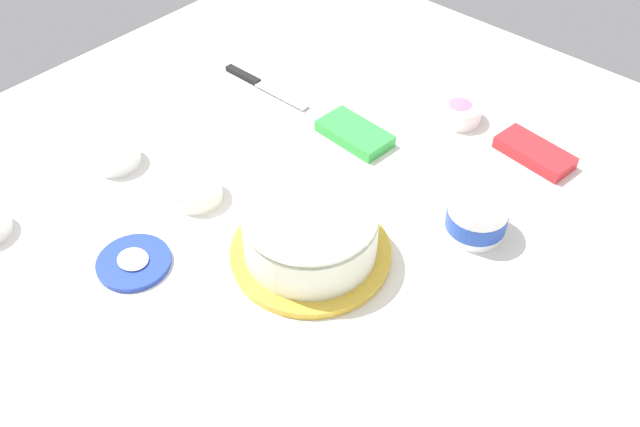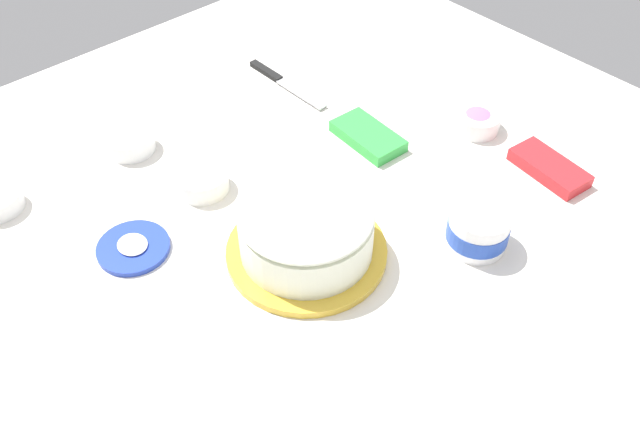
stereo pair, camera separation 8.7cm
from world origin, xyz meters
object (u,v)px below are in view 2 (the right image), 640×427
(sprinkle_bowl_pink, at_px, (477,120))
(candy_box_lower, at_px, (549,168))
(candy_box_upper, at_px, (368,136))
(frosting_tub, at_px, (478,228))
(sprinkle_bowl_rainbow, at_px, (130,141))
(sprinkle_bowl_blue, at_px, (202,180))
(frosted_cake, at_px, (306,232))
(spreading_knife, at_px, (280,80))
(frosting_tub_lid, at_px, (133,247))

(sprinkle_bowl_pink, distance_m, candy_box_lower, 0.18)
(candy_box_upper, bearing_deg, candy_box_lower, 35.49)
(frosting_tub, xyz_separation_m, sprinkle_bowl_rainbow, (-0.61, -0.30, -0.02))
(sprinkle_bowl_blue, bearing_deg, frosted_cake, 7.87)
(sprinkle_bowl_blue, distance_m, candy_box_lower, 0.65)
(frosted_cake, bearing_deg, spreading_knife, 145.26)
(sprinkle_bowl_rainbow, distance_m, candy_box_lower, 0.80)
(frosted_cake, height_order, frosting_tub, frosted_cake)
(frosting_tub, height_order, frosting_tub_lid, frosting_tub)
(candy_box_lower, relative_size, candy_box_upper, 1.00)
(sprinkle_bowl_rainbow, relative_size, candy_box_upper, 0.64)
(sprinkle_bowl_pink, height_order, candy_box_lower, sprinkle_bowl_pink)
(spreading_knife, distance_m, sprinkle_bowl_pink, 0.44)
(frosting_tub, xyz_separation_m, spreading_knife, (-0.59, 0.06, -0.03))
(candy_box_lower, bearing_deg, sprinkle_bowl_blue, -121.15)
(sprinkle_bowl_rainbow, bearing_deg, candy_box_upper, 51.24)
(frosting_tub_lid, bearing_deg, sprinkle_bowl_blue, 105.15)
(frosted_cake, bearing_deg, frosting_tub, 52.85)
(frosting_tub, xyz_separation_m, frosting_tub_lid, (-0.37, -0.44, -0.03))
(spreading_knife, relative_size, sprinkle_bowl_pink, 2.56)
(sprinkle_bowl_blue, height_order, candy_box_upper, sprinkle_bowl_blue)
(sprinkle_bowl_pink, xyz_separation_m, sprinkle_bowl_blue, (-0.22, -0.51, -0.00))
(sprinkle_bowl_pink, relative_size, sprinkle_bowl_blue, 0.96)
(frosted_cake, relative_size, candy_box_lower, 1.81)
(sprinkle_bowl_blue, xyz_separation_m, candy_box_lower, (0.40, 0.51, -0.01))
(sprinkle_bowl_pink, distance_m, sprinkle_bowl_rainbow, 0.69)
(spreading_knife, height_order, sprinkle_bowl_blue, sprinkle_bowl_blue)
(frosting_tub, bearing_deg, sprinkle_bowl_pink, 128.53)
(candy_box_upper, bearing_deg, frosted_cake, -59.59)
(frosted_cake, bearing_deg, sprinkle_bowl_rainbow, -170.58)
(frosting_tub, height_order, sprinkle_bowl_blue, frosting_tub)
(spreading_knife, bearing_deg, sprinkle_bowl_pink, 25.40)
(sprinkle_bowl_rainbow, xyz_separation_m, candy_box_lower, (0.59, 0.55, -0.01))
(frosting_tub_lid, xyz_separation_m, spreading_knife, (-0.22, 0.50, -0.00))
(candy_box_upper, bearing_deg, sprinkle_bowl_rainbow, -125.16)
(sprinkle_bowl_pink, bearing_deg, sprinkle_bowl_blue, -113.34)
(spreading_knife, xyz_separation_m, sprinkle_bowl_rainbow, (-0.02, -0.36, 0.01))
(spreading_knife, bearing_deg, frosting_tub, -6.19)
(frosting_tub_lid, xyz_separation_m, candy_box_upper, (0.06, 0.50, 0.01))
(candy_box_lower, bearing_deg, sprinkle_bowl_pink, -174.80)
(frosted_cake, xyz_separation_m, spreading_knife, (-0.42, 0.29, -0.05))
(spreading_knife, relative_size, candy_box_lower, 1.59)
(candy_box_upper, bearing_deg, spreading_knife, -176.98)
(frosting_tub_lid, height_order, candy_box_upper, candy_box_upper)
(sprinkle_bowl_blue, relative_size, sprinkle_bowl_rainbow, 1.02)
(frosting_tub, bearing_deg, sprinkle_bowl_blue, -148.13)
(sprinkle_bowl_pink, bearing_deg, candy_box_lower, -1.79)
(frosting_tub_lid, height_order, sprinkle_bowl_blue, sprinkle_bowl_blue)
(frosted_cake, distance_m, candy_box_lower, 0.50)
(frosting_tub_lid, distance_m, sprinkle_bowl_rainbow, 0.27)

